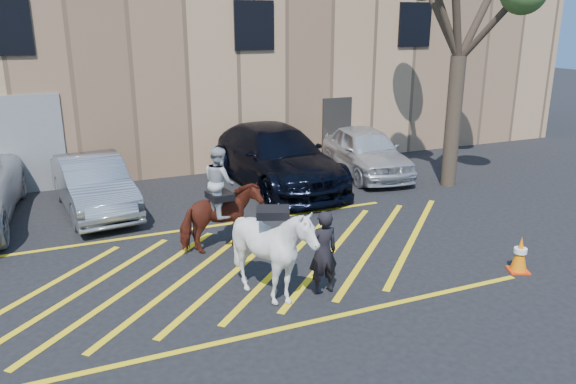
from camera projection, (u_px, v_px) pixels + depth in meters
name	position (u px, v px, depth m)	size (l,w,h in m)	color
ground	(235.00, 262.00, 11.58)	(90.00, 90.00, 0.00)	black
car_silver_sedan	(94.00, 185.00, 14.43)	(1.52, 4.36, 1.44)	gray
car_blue_suv	(276.00, 156.00, 16.74)	(2.44, 6.00, 1.74)	black
car_white_suv	(366.00, 151.00, 17.94)	(1.78, 4.43, 1.51)	silver
handler	(323.00, 252.00, 10.08)	(0.57, 0.38, 1.57)	black
warehouse	(134.00, 51.00, 21.04)	(32.42, 10.20, 7.30)	tan
hatching_zone	(240.00, 267.00, 11.32)	(12.60, 5.12, 0.01)	yellow
mounted_bay	(220.00, 210.00, 11.91)	(1.82, 1.02, 2.28)	#5A2115
saddled_white	(273.00, 251.00, 9.75)	(2.00, 2.11, 1.85)	white
traffic_cone	(520.00, 254.00, 11.05)	(0.50, 0.50, 0.73)	#FF340A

